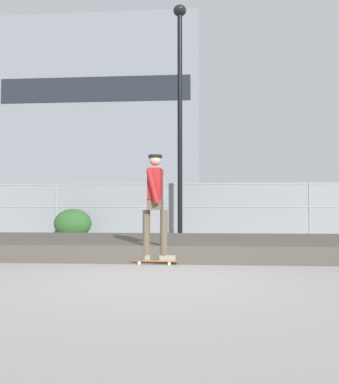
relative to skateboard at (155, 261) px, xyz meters
name	(u,v)px	position (x,y,z in m)	size (l,w,h in m)	color
ground_plane	(154,279)	(0.14, -1.42, -0.06)	(120.00, 120.00, 0.00)	gray
gravel_berm	(170,245)	(0.14, 1.72, 0.10)	(10.10, 3.52, 0.32)	#4C473F
skateboard	(155,261)	(0.00, 0.00, 0.00)	(0.81, 0.25, 0.07)	#9E5B33
skater	(155,199)	(0.00, 0.00, 1.07)	(0.72, 0.59, 1.85)	gray
chain_fence	(180,209)	(0.14, 6.65, 0.87)	(26.40, 0.06, 1.85)	gray
street_lamp	(180,94)	(0.18, 5.95, 4.70)	(0.44, 0.44, 7.79)	black
parked_car_near	(87,212)	(-3.91, 9.28, 0.78)	(4.46, 2.08, 1.66)	black
library_building	(107,126)	(-9.35, 35.85, 10.25)	(20.72, 11.40, 20.61)	slate
shrub_left	(73,223)	(-3.35, 5.77, 0.42)	(1.23, 1.01, 0.95)	#2D5B28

